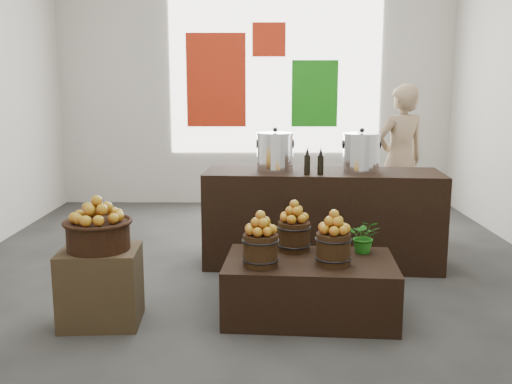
{
  "coord_description": "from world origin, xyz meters",
  "views": [
    {
      "loc": [
        0.05,
        -5.34,
        1.81
      ],
      "look_at": [
        0.02,
        -0.4,
        0.89
      ],
      "focal_mm": 40.0,
      "sensor_mm": 36.0,
      "label": 1
    }
  ],
  "objects_px": {
    "stock_pot_center": "(361,154)",
    "counter": "(322,218)",
    "display_table": "(309,288)",
    "shopper": "(400,160)",
    "wicker_basket": "(98,236)",
    "stock_pot_left": "(275,153)",
    "crate": "(101,286)"
  },
  "relations": [
    {
      "from": "stock_pot_center",
      "to": "counter",
      "type": "bearing_deg",
      "value": 175.63
    },
    {
      "from": "display_table",
      "to": "shopper",
      "type": "xyz_separation_m",
      "value": [
        1.33,
        2.63,
        0.69
      ]
    },
    {
      "from": "wicker_basket",
      "to": "shopper",
      "type": "bearing_deg",
      "value": 43.39
    },
    {
      "from": "stock_pot_left",
      "to": "shopper",
      "type": "distance_m",
      "value": 2.01
    },
    {
      "from": "counter",
      "to": "stock_pot_left",
      "type": "distance_m",
      "value": 0.82
    },
    {
      "from": "crate",
      "to": "counter",
      "type": "distance_m",
      "value": 2.41
    },
    {
      "from": "wicker_basket",
      "to": "display_table",
      "type": "relative_size",
      "value": 0.35
    },
    {
      "from": "stock_pot_left",
      "to": "shopper",
      "type": "xyz_separation_m",
      "value": [
        1.57,
        1.24,
        -0.23
      ]
    },
    {
      "from": "wicker_basket",
      "to": "stock_pot_left",
      "type": "height_order",
      "value": "stock_pot_left"
    },
    {
      "from": "crate",
      "to": "display_table",
      "type": "xyz_separation_m",
      "value": [
        1.62,
        0.16,
        -0.06
      ]
    },
    {
      "from": "stock_pot_center",
      "to": "shopper",
      "type": "distance_m",
      "value": 1.5
    },
    {
      "from": "crate",
      "to": "display_table",
      "type": "bearing_deg",
      "value": 5.49
    },
    {
      "from": "crate",
      "to": "display_table",
      "type": "height_order",
      "value": "crate"
    },
    {
      "from": "crate",
      "to": "stock_pot_left",
      "type": "bearing_deg",
      "value": 48.35
    },
    {
      "from": "counter",
      "to": "shopper",
      "type": "height_order",
      "value": "shopper"
    },
    {
      "from": "crate",
      "to": "stock_pot_center",
      "type": "xyz_separation_m",
      "value": [
        2.24,
        1.48,
        0.85
      ]
    },
    {
      "from": "stock_pot_center",
      "to": "stock_pot_left",
      "type": "bearing_deg",
      "value": 175.63
    },
    {
      "from": "wicker_basket",
      "to": "stock_pot_left",
      "type": "bearing_deg",
      "value": 48.35
    },
    {
      "from": "display_table",
      "to": "stock_pot_left",
      "type": "bearing_deg",
      "value": 104.2
    },
    {
      "from": "crate",
      "to": "shopper",
      "type": "distance_m",
      "value": 4.11
    },
    {
      "from": "display_table",
      "to": "counter",
      "type": "xyz_separation_m",
      "value": [
        0.24,
        1.36,
        0.25
      ]
    },
    {
      "from": "display_table",
      "to": "shopper",
      "type": "relative_size",
      "value": 0.72
    },
    {
      "from": "counter",
      "to": "wicker_basket",
      "type": "bearing_deg",
      "value": -136.51
    },
    {
      "from": "crate",
      "to": "counter",
      "type": "relative_size",
      "value": 0.25
    },
    {
      "from": "stock_pot_left",
      "to": "stock_pot_center",
      "type": "xyz_separation_m",
      "value": [
        0.86,
        -0.07,
        0.0
      ]
    },
    {
      "from": "wicker_basket",
      "to": "crate",
      "type": "bearing_deg",
      "value": 0.0
    },
    {
      "from": "counter",
      "to": "stock_pot_center",
      "type": "xyz_separation_m",
      "value": [
        0.37,
        -0.03,
        0.67
      ]
    },
    {
      "from": "crate",
      "to": "stock_pot_left",
      "type": "distance_m",
      "value": 2.24
    },
    {
      "from": "counter",
      "to": "stock_pot_center",
      "type": "relative_size",
      "value": 6.47
    },
    {
      "from": "counter",
      "to": "stock_pot_left",
      "type": "bearing_deg",
      "value": -180.0
    },
    {
      "from": "stock_pot_center",
      "to": "shopper",
      "type": "height_order",
      "value": "shopper"
    },
    {
      "from": "counter",
      "to": "shopper",
      "type": "bearing_deg",
      "value": 53.88
    }
  ]
}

